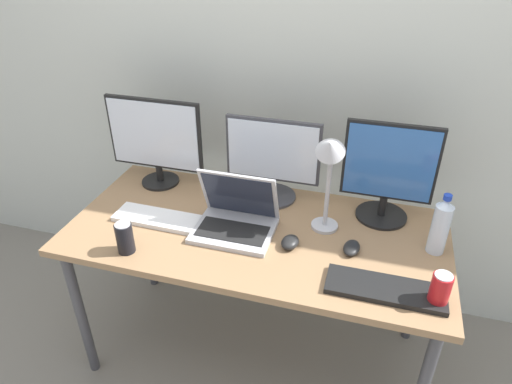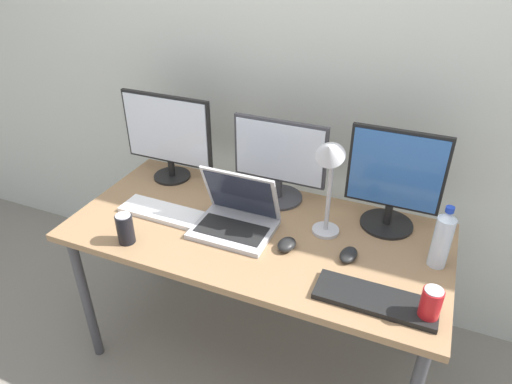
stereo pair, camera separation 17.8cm
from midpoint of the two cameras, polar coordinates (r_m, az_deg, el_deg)
The scene contains 15 objects.
ground_plane at distance 2.39m, azimuth -2.25°, elevation -19.30°, with size 16.00×16.00×0.00m, color gray.
wall_back at distance 2.15m, azimuth 2.10°, elevation 16.65°, with size 7.00×0.08×2.60m, color silver.
work_desk at distance 1.92m, azimuth -2.67°, elevation -6.41°, with size 1.54×0.73×0.74m.
monitor_left at distance 2.16m, azimuth -14.83°, elevation 6.32°, with size 0.45×0.18×0.42m.
monitor_center at distance 1.98m, azimuth -0.35°, elevation 4.08°, with size 0.42×0.22×0.38m.
monitor_right at distance 1.89m, azimuth 13.68°, elevation 2.39°, with size 0.37×0.22×0.43m.
laptop_silver at distance 1.85m, azimuth -5.27°, elevation -3.22°, with size 0.32×0.25×0.25m.
keyboard_main at distance 1.63m, azimuth 12.82°, elevation -11.86°, with size 0.40×0.14×0.02m, color black.
keyboard_aux at distance 1.99m, azimuth -14.80°, elevation -3.26°, with size 0.36×0.13×0.02m, color white.
mouse_by_keyboard at distance 1.77m, azimuth 9.07°, elevation -7.01°, with size 0.06×0.10×0.03m, color black.
mouse_by_laptop at distance 1.77m, azimuth 1.42°, elevation -6.39°, with size 0.07×0.09×0.04m, color black.
water_bottle at distance 1.79m, azimuth 19.48°, elevation -4.14°, with size 0.07×0.07×0.25m.
soda_can_near_keyboard at distance 1.82m, azimuth -18.81°, elevation -5.54°, with size 0.07×0.07×0.13m.
soda_can_by_laptop at distance 1.59m, azimuth 19.06°, elevation -11.63°, with size 0.07×0.07×0.13m.
desk_lamp at distance 1.70m, azimuth 6.17°, elevation 3.09°, with size 0.11×0.18×0.45m.
Camera 1 is at (0.42, -1.46, 1.84)m, focal length 32.00 mm.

